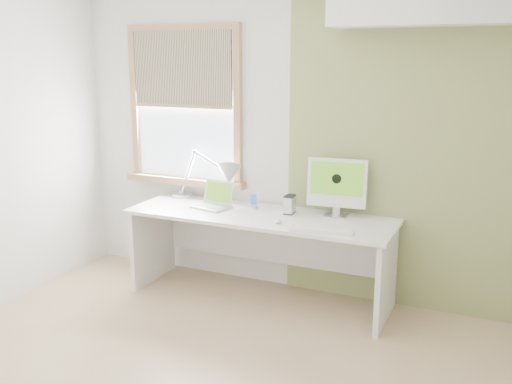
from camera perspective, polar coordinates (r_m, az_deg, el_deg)
The scene contains 11 objects.
room at distance 3.30m, azimuth -7.46°, elevation 1.22°, with size 4.04×3.54×2.64m.
accent_wall at distance 4.59m, azimuth 15.12°, elevation 4.29°, with size 2.00×0.02×2.60m, color #8E9357.
window at distance 5.23m, azimuth -7.13°, elevation 8.40°, with size 1.20×0.14×1.42m.
desk at distance 4.79m, azimuth 0.65°, elevation -4.30°, with size 2.20×0.70×0.73m.
desk_lamp at distance 4.99m, azimuth -3.64°, elevation 1.51°, with size 0.78×0.36×0.45m.
laptop at distance 4.91m, azimuth -4.15°, elevation -0.86°, with size 0.35×0.31×0.22m.
phone_dock at distance 4.84m, azimuth -0.23°, elevation -1.22°, with size 0.09×0.09×0.14m.
external_drive at distance 4.70m, azimuth 3.36°, elevation -1.24°, with size 0.08×0.12×0.15m.
imac at distance 4.62m, azimuth 8.03°, elevation 0.78°, with size 0.48×0.17×0.47m.
keyboard at distance 4.26m, azimuth 6.55°, elevation -3.77°, with size 0.48×0.20×0.02m.
mouse at distance 4.44m, azimuth 2.17°, elevation -2.91°, with size 0.05×0.09×0.03m, color white.
Camera 1 is at (1.70, -2.75, 1.99)m, focal length 40.37 mm.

